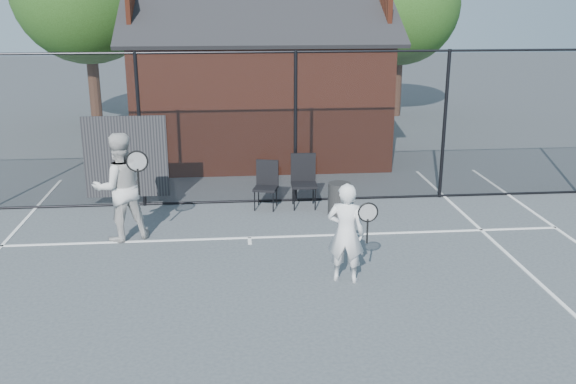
{
  "coord_description": "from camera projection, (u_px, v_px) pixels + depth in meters",
  "views": [
    {
      "loc": [
        -0.29,
        -7.31,
        3.96
      ],
      "look_at": [
        0.58,
        2.04,
        1.1
      ],
      "focal_mm": 40.0,
      "sensor_mm": 36.0,
      "label": 1
    }
  ],
  "objects": [
    {
      "name": "ground",
      "position": [
        258.0,
        323.0,
        8.14
      ],
      "size": [
        80.0,
        80.0,
        0.0
      ],
      "primitive_type": "plane",
      "color": "#42474C",
      "rests_on": "ground"
    },
    {
      "name": "court_lines",
      "position": [
        264.0,
        382.0,
        6.88
      ],
      "size": [
        11.02,
        18.0,
        0.01
      ],
      "color": "white",
      "rests_on": "ground"
    },
    {
      "name": "fence",
      "position": [
        229.0,
        132.0,
        12.45
      ],
      "size": [
        22.04,
        3.0,
        3.0
      ],
      "color": "black",
      "rests_on": "ground"
    },
    {
      "name": "clubhouse",
      "position": [
        260.0,
        94.0,
        16.29
      ],
      "size": [
        6.5,
        4.36,
        4.19
      ],
      "color": "#612717",
      "rests_on": "ground"
    },
    {
      "name": "tree_right",
      "position": [
        400.0,
        5.0,
        21.36
      ],
      "size": [
        3.97,
        3.97,
        5.7
      ],
      "color": "#341F14",
      "rests_on": "ground"
    },
    {
      "name": "player_front",
      "position": [
        346.0,
        233.0,
        9.14
      ],
      "size": [
        0.7,
        0.56,
        1.47
      ],
      "color": "white",
      "rests_on": "ground"
    },
    {
      "name": "player_back",
      "position": [
        120.0,
        187.0,
        10.71
      ],
      "size": [
        1.1,
        0.99,
        1.84
      ],
      "color": "silver",
      "rests_on": "ground"
    },
    {
      "name": "chair_left",
      "position": [
        266.0,
        186.0,
        12.41
      ],
      "size": [
        0.54,
        0.55,
        0.91
      ],
      "primitive_type": "cube",
      "rotation": [
        0.0,
        0.0,
        -0.26
      ],
      "color": "black",
      "rests_on": "ground"
    },
    {
      "name": "chair_right",
      "position": [
        304.0,
        182.0,
        12.47
      ],
      "size": [
        0.5,
        0.52,
        1.02
      ],
      "primitive_type": "cube",
      "rotation": [
        0.0,
        0.0,
        -0.03
      ],
      "color": "black",
      "rests_on": "ground"
    },
    {
      "name": "waste_bin",
      "position": [
        339.0,
        199.0,
        12.11
      ],
      "size": [
        0.48,
        0.48,
        0.62
      ],
      "primitive_type": "cylinder",
      "rotation": [
        0.0,
        0.0,
        -0.15
      ],
      "color": "#242424",
      "rests_on": "ground"
    }
  ]
}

